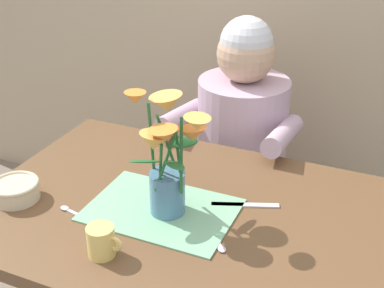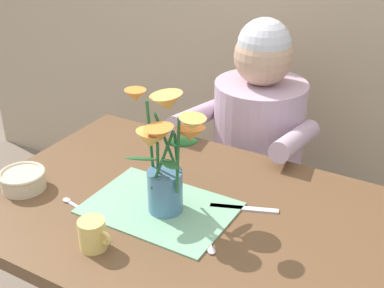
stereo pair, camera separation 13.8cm
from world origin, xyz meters
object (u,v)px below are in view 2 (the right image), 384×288
at_px(flower_vase, 166,155).
at_px(tea_cup, 93,235).
at_px(ceramic_bowl, 23,179).
at_px(dinner_knife, 244,208).
at_px(seated_person, 256,165).

relative_size(flower_vase, tea_cup, 3.64).
bearing_deg(ceramic_bowl, tea_cup, -17.20).
height_order(ceramic_bowl, dinner_knife, ceramic_bowl).
height_order(seated_person, ceramic_bowl, seated_person).
height_order(flower_vase, ceramic_bowl, flower_vase).
bearing_deg(seated_person, dinner_knife, -73.83).
distance_m(ceramic_bowl, tea_cup, 0.37).
distance_m(seated_person, flower_vase, 0.73).
bearing_deg(ceramic_bowl, flower_vase, 15.43).
bearing_deg(tea_cup, seated_person, 85.89).
distance_m(dinner_knife, tea_cup, 0.42).
distance_m(flower_vase, ceramic_bowl, 0.47).
height_order(flower_vase, tea_cup, flower_vase).
height_order(seated_person, dinner_knife, seated_person).
distance_m(seated_person, tea_cup, 0.90).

